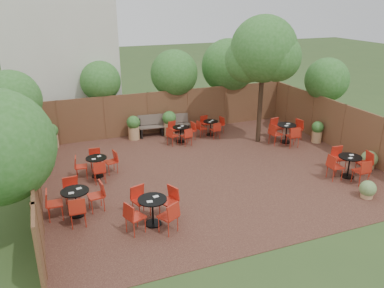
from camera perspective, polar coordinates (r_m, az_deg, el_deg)
name	(u,v)px	position (r m, az deg, el deg)	size (l,w,h in m)	color
ground	(211,171)	(14.54, 2.84, -4.04)	(80.00, 80.00, 0.00)	#354F23
courtyard_paving	(211,171)	(14.54, 2.84, -4.01)	(12.00, 10.00, 0.02)	#3B1F18
fence_back	(169,111)	(18.58, -3.42, 4.84)	(12.00, 0.08, 2.00)	#51321E
fence_left	(37,172)	(13.06, -21.94, -3.82)	(0.08, 10.00, 2.00)	#51321E
fence_right	(342,128)	(17.38, 21.29, 2.27)	(0.08, 10.00, 2.00)	#51321E
neighbour_building	(59,44)	(20.14, -19.07, 13.73)	(5.00, 4.00, 8.00)	beige
overhang_foliage	(147,90)	(15.37, -6.66, 7.97)	(15.69, 11.07, 2.79)	#2B6420
courtyard_tree	(263,53)	(16.75, 10.48, 13.04)	(2.88, 2.80, 5.47)	black
park_bench_left	(156,125)	(18.16, -5.40, 2.83)	(1.63, 0.66, 0.98)	brown
park_bench_right	(174,124)	(18.42, -2.68, 3.03)	(1.49, 0.59, 0.90)	brown
bistro_tables	(205,160)	(14.34, 1.89, -2.34)	(11.05, 7.99, 0.95)	black
planters	(159,128)	(17.45, -4.86, 2.39)	(11.58, 4.15, 1.17)	tan
low_shrubs	(379,175)	(14.98, 25.90, -4.16)	(2.39, 2.91, 0.67)	tan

